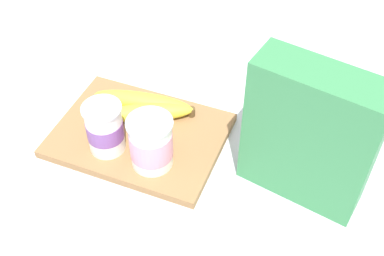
# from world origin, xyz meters

# --- Properties ---
(ground_plane) EXTENTS (2.40, 2.40, 0.00)m
(ground_plane) POSITION_xyz_m (0.00, 0.00, 0.00)
(ground_plane) COLOR silver
(cutting_board) EXTENTS (0.30, 0.22, 0.02)m
(cutting_board) POSITION_xyz_m (0.00, 0.00, 0.01)
(cutting_board) COLOR olive
(cutting_board) RESTS_ON ground_plane
(cereal_box) EXTENTS (0.21, 0.11, 0.24)m
(cereal_box) POSITION_xyz_m (-0.29, -0.00, 0.12)
(cereal_box) COLOR #38844C
(cereal_box) RESTS_ON ground_plane
(yogurt_cup_front) EXTENTS (0.08, 0.08, 0.10)m
(yogurt_cup_front) POSITION_xyz_m (-0.05, 0.05, 0.06)
(yogurt_cup_front) COLOR white
(yogurt_cup_front) RESTS_ON cutting_board
(yogurt_cup_back) EXTENTS (0.07, 0.07, 0.10)m
(yogurt_cup_back) POSITION_xyz_m (0.04, 0.05, 0.06)
(yogurt_cup_back) COLOR white
(yogurt_cup_back) RESTS_ON cutting_board
(banana_bunch) EXTENTS (0.20, 0.11, 0.03)m
(banana_bunch) POSITION_xyz_m (0.01, -0.05, 0.03)
(banana_bunch) COLOR yellow
(banana_bunch) RESTS_ON cutting_board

